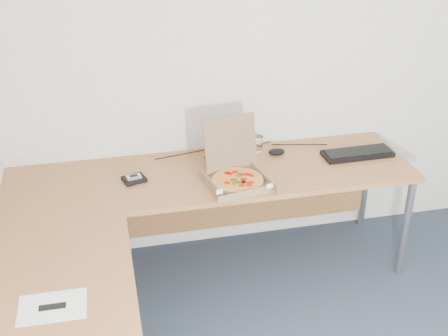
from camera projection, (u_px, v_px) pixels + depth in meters
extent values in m
cube|color=#A86D3B|center=(212.00, 175.00, 3.59)|extent=(2.50, 0.70, 0.03)
cube|color=#A86D3B|center=(55.00, 319.00, 2.46)|extent=(0.70, 1.50, 0.03)
cylinder|color=gray|center=(365.00, 183.00, 4.25)|extent=(0.05, 0.05, 0.70)
cube|color=#906E49|center=(238.00, 184.00, 3.45)|extent=(0.34, 0.34, 0.01)
cube|color=#906E49|center=(231.00, 144.00, 3.53)|extent=(0.34, 0.07, 0.33)
cylinder|color=tan|center=(238.00, 181.00, 3.44)|extent=(0.30, 0.30, 0.02)
cylinder|color=red|center=(238.00, 179.00, 3.44)|extent=(0.26, 0.26, 0.00)
cylinder|color=white|center=(258.00, 144.00, 3.81)|extent=(0.06, 0.06, 0.11)
cube|color=black|center=(357.00, 154.00, 3.78)|extent=(0.46, 0.17, 0.03)
ellipsoid|color=black|center=(277.00, 152.00, 3.79)|extent=(0.13, 0.10, 0.04)
cube|color=black|center=(134.00, 179.00, 3.49)|extent=(0.16, 0.14, 0.02)
cube|color=#B2B5BA|center=(134.00, 177.00, 3.47)|extent=(0.09, 0.06, 0.02)
cube|color=white|center=(52.00, 307.00, 2.51)|extent=(0.29, 0.21, 0.00)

